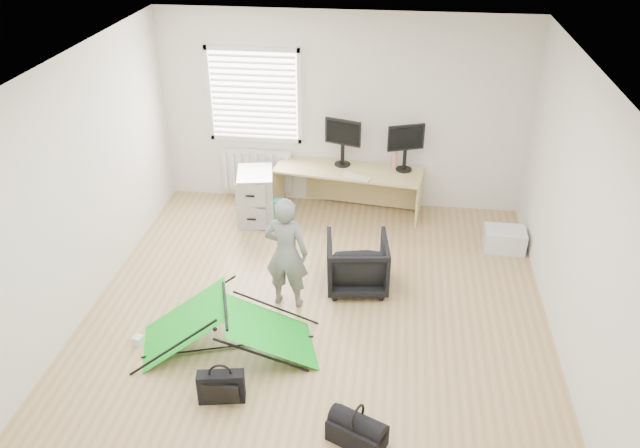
# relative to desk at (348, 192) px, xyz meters

# --- Properties ---
(ground) EXTENTS (5.50, 5.50, 0.00)m
(ground) POSITION_rel_desk_xyz_m (-0.13, -2.38, -0.34)
(ground) COLOR tan
(ground) RESTS_ON ground
(back_wall) EXTENTS (5.00, 0.02, 2.70)m
(back_wall) POSITION_rel_desk_xyz_m (-0.13, 0.37, 1.01)
(back_wall) COLOR silver
(back_wall) RESTS_ON ground
(window) EXTENTS (1.20, 0.06, 1.20)m
(window) POSITION_rel_desk_xyz_m (-1.33, 0.33, 1.21)
(window) COLOR silver
(window) RESTS_ON back_wall
(radiator) EXTENTS (1.00, 0.12, 0.60)m
(radiator) POSITION_rel_desk_xyz_m (-1.33, 0.29, 0.11)
(radiator) COLOR silver
(radiator) RESTS_ON back_wall
(desk) EXTENTS (2.06, 0.88, 0.68)m
(desk) POSITION_rel_desk_xyz_m (0.00, 0.00, 0.00)
(desk) COLOR tan
(desk) RESTS_ON ground
(filing_cabinet) EXTENTS (0.57, 0.69, 0.72)m
(filing_cabinet) POSITION_rel_desk_xyz_m (-1.22, -0.33, 0.02)
(filing_cabinet) COLOR #A3A6A8
(filing_cabinet) RESTS_ON ground
(monitor_left) EXTENTS (0.52, 0.26, 0.49)m
(monitor_left) POSITION_rel_desk_xyz_m (-0.09, 0.14, 0.58)
(monitor_left) COLOR black
(monitor_left) RESTS_ON desk
(monitor_right) EXTENTS (0.51, 0.28, 0.48)m
(monitor_right) POSITION_rel_desk_xyz_m (0.75, 0.07, 0.58)
(monitor_right) COLOR black
(monitor_right) RESTS_ON desk
(keyboard) EXTENTS (0.42, 0.29, 0.02)m
(keyboard) POSITION_rel_desk_xyz_m (0.13, -0.25, 0.35)
(keyboard) COLOR beige
(keyboard) RESTS_ON desk
(thermos) EXTENTS (0.09, 0.09, 0.25)m
(thermos) POSITION_rel_desk_xyz_m (0.62, 0.11, 0.46)
(thermos) COLOR #CB7173
(thermos) RESTS_ON desk
(office_chair) EXTENTS (0.77, 0.78, 0.64)m
(office_chair) POSITION_rel_desk_xyz_m (0.26, -1.73, -0.02)
(office_chair) COLOR black
(office_chair) RESTS_ON ground
(person) EXTENTS (0.51, 0.37, 1.32)m
(person) POSITION_rel_desk_xyz_m (-0.48, -2.14, 0.32)
(person) COLOR slate
(person) RESTS_ON ground
(kite) EXTENTS (1.90, 1.27, 0.54)m
(kite) POSITION_rel_desk_xyz_m (-0.94, -2.97, -0.07)
(kite) COLOR #11BA22
(kite) RESTS_ON ground
(storage_crate) EXTENTS (0.51, 0.36, 0.28)m
(storage_crate) POSITION_rel_desk_xyz_m (2.06, -0.68, -0.20)
(storage_crate) COLOR silver
(storage_crate) RESTS_ON ground
(tote_bag) EXTENTS (0.33, 0.20, 0.36)m
(tote_bag) POSITION_rel_desk_xyz_m (-0.98, -0.43, -0.16)
(tote_bag) COLOR #22A77C
(tote_bag) RESTS_ON ground
(laptop_bag) EXTENTS (0.44, 0.20, 0.32)m
(laptop_bag) POSITION_rel_desk_xyz_m (-0.82, -3.67, -0.18)
(laptop_bag) COLOR black
(laptop_bag) RESTS_ON ground
(white_box) EXTENTS (0.12, 0.12, 0.09)m
(white_box) POSITION_rel_desk_xyz_m (-1.88, -3.03, -0.29)
(white_box) COLOR silver
(white_box) RESTS_ON ground
(duffel_bag) EXTENTS (0.55, 0.43, 0.21)m
(duffel_bag) POSITION_rel_desk_xyz_m (0.44, -3.99, -0.23)
(duffel_bag) COLOR black
(duffel_bag) RESTS_ON ground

